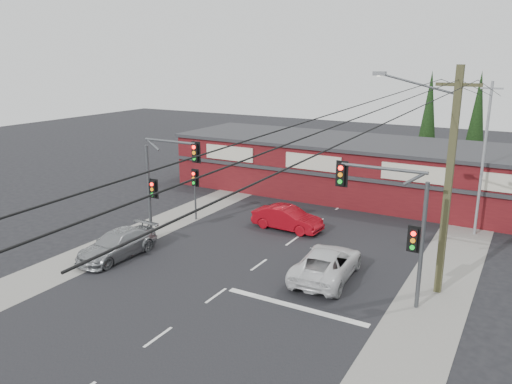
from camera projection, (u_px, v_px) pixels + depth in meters
The scene contains 18 objects.
ground at pixel (243, 276), 24.16m from camera, with size 120.00×120.00×0.00m, color black.
road_strip at pixel (288, 244), 28.36m from camera, with size 14.00×70.00×0.01m, color black.
verge_left at pixel (171, 220), 32.41m from camera, with size 3.00×70.00×0.02m, color gray.
verge_right at pixel (445, 275), 24.30m from camera, with size 3.00×70.00×0.02m, color gray.
stop_line at pixel (295, 306), 21.23m from camera, with size 6.50×0.35×0.01m, color silver.
white_suv at pixel (327, 263), 23.87m from camera, with size 2.42×5.25×1.46m, color silver.
silver_suv at pixel (117, 244), 26.38m from camera, with size 1.94×4.77×1.39m, color #949799.
red_sedan at pixel (287, 218), 30.58m from camera, with size 1.52×4.37×1.44m, color maroon.
lane_dashes at pixel (292, 241), 28.78m from camera, with size 0.12×48.62×0.01m.
shop_building at pixel (346, 167), 38.33m from camera, with size 27.30×8.40×4.22m.
conifer_near at pixel (428, 117), 41.19m from camera, with size 1.80×1.80×9.25m.
conifer_far at pixel (477, 117), 41.20m from camera, with size 1.80×1.80×9.25m.
traffic_mast_left at pixel (163, 174), 27.88m from camera, with size 3.77×0.27×5.97m.
traffic_mast_right at pixel (396, 215), 20.70m from camera, with size 3.96×0.27×5.97m.
pedestal_signal at pixel (195, 184), 32.01m from camera, with size 0.55×0.27×3.38m.
utility_pole at pixel (446, 176), 21.27m from camera, with size 4.38×0.59×10.00m.
steel_pole at pixel (483, 157), 28.71m from camera, with size 1.20×0.16×9.00m.
power_lines at pixel (431, 98), 15.68m from camera, with size 2.01×29.00×1.22m.
Camera 1 is at (11.54, -19.02, 10.29)m, focal length 35.00 mm.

